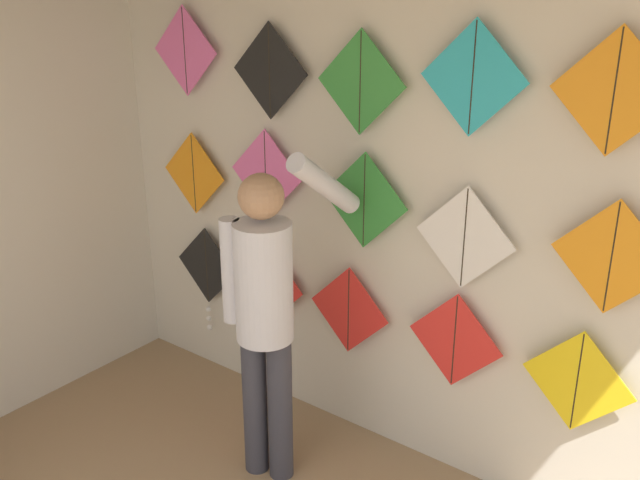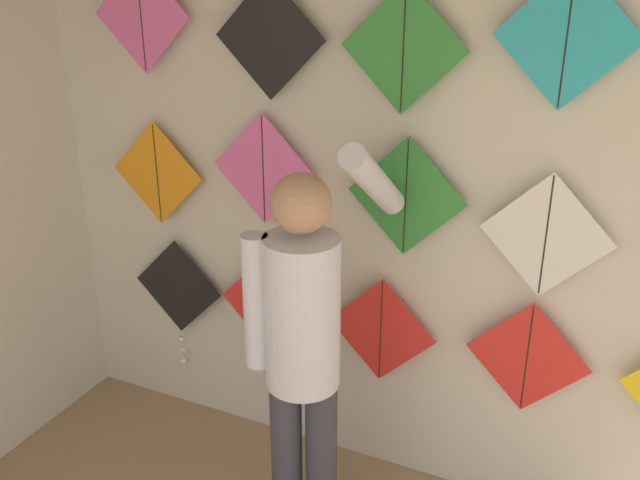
{
  "view_description": "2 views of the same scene",
  "coord_description": "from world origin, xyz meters",
  "px_view_note": "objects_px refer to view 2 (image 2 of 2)",
  "views": [
    {
      "loc": [
        2.04,
        0.3,
        2.65
      ],
      "look_at": [
        -0.08,
        3.11,
        1.31
      ],
      "focal_mm": 40.0,
      "sensor_mm": 36.0,
      "label": 1
    },
    {
      "loc": [
        0.92,
        0.57,
        2.51
      ],
      "look_at": [
        -0.26,
        3.11,
        1.32
      ],
      "focal_mm": 40.0,
      "sensor_mm": 36.0,
      "label": 2
    }
  ],
  "objects_px": {
    "kite_7": "(406,197)",
    "kite_8": "(546,236)",
    "shopkeeper": "(304,339)",
    "kite_5": "(157,174)",
    "kite_2": "(381,330)",
    "kite_13": "(567,37)",
    "kite_3": "(527,358)",
    "kite_12": "(404,48)",
    "kite_1": "(268,304)",
    "kite_10": "(141,15)",
    "kite_11": "(269,38)",
    "kite_6": "(264,169)",
    "kite_0": "(178,294)"
  },
  "relations": [
    {
      "from": "kite_7",
      "to": "kite_8",
      "type": "bearing_deg",
      "value": 0.0
    },
    {
      "from": "shopkeeper",
      "to": "kite_5",
      "type": "xyz_separation_m",
      "value": [
        -1.11,
        0.58,
        0.37
      ]
    },
    {
      "from": "kite_2",
      "to": "kite_13",
      "type": "bearing_deg",
      "value": 0.0
    },
    {
      "from": "kite_3",
      "to": "kite_12",
      "type": "bearing_deg",
      "value": 180.0
    },
    {
      "from": "kite_1",
      "to": "kite_10",
      "type": "relative_size",
      "value": 1.0
    },
    {
      "from": "kite_7",
      "to": "kite_8",
      "type": "height_order",
      "value": "kite_7"
    },
    {
      "from": "kite_5",
      "to": "kite_3",
      "type": "bearing_deg",
      "value": 0.0
    },
    {
      "from": "kite_2",
      "to": "kite_5",
      "type": "xyz_separation_m",
      "value": [
        -1.23,
        0.0,
        0.61
      ]
    },
    {
      "from": "kite_11",
      "to": "kite_13",
      "type": "xyz_separation_m",
      "value": [
        1.22,
        0.0,
        0.07
      ]
    },
    {
      "from": "kite_10",
      "to": "kite_12",
      "type": "distance_m",
      "value": 1.29
    },
    {
      "from": "kite_3",
      "to": "kite_6",
      "type": "xyz_separation_m",
      "value": [
        -1.28,
        0.0,
        0.68
      ]
    },
    {
      "from": "kite_0",
      "to": "kite_12",
      "type": "bearing_deg",
      "value": 0.05
    },
    {
      "from": "kite_1",
      "to": "kite_8",
      "type": "xyz_separation_m",
      "value": [
        1.29,
        0.0,
        0.6
      ]
    },
    {
      "from": "kite_5",
      "to": "kite_1",
      "type": "bearing_deg",
      "value": 0.0
    },
    {
      "from": "kite_2",
      "to": "kite_3",
      "type": "bearing_deg",
      "value": 0.0
    },
    {
      "from": "kite_0",
      "to": "kite_12",
      "type": "xyz_separation_m",
      "value": [
        1.21,
        0.0,
        1.36
      ]
    },
    {
      "from": "kite_6",
      "to": "kite_11",
      "type": "bearing_deg",
      "value": 0.0
    },
    {
      "from": "kite_3",
      "to": "kite_5",
      "type": "bearing_deg",
      "value": 180.0
    },
    {
      "from": "kite_5",
      "to": "kite_8",
      "type": "xyz_separation_m",
      "value": [
        1.91,
        0.0,
        -0.01
      ]
    },
    {
      "from": "kite_10",
      "to": "kite_5",
      "type": "bearing_deg",
      "value": 0.0
    },
    {
      "from": "kite_1",
      "to": "kite_6",
      "type": "bearing_deg",
      "value": 180.0
    },
    {
      "from": "kite_3",
      "to": "kite_12",
      "type": "distance_m",
      "value": 1.42
    },
    {
      "from": "kite_8",
      "to": "kite_10",
      "type": "distance_m",
      "value": 2.07
    },
    {
      "from": "kite_5",
      "to": "kite_10",
      "type": "height_order",
      "value": "kite_10"
    },
    {
      "from": "kite_1",
      "to": "kite_2",
      "type": "height_order",
      "value": "kite_1"
    },
    {
      "from": "shopkeeper",
      "to": "kite_1",
      "type": "distance_m",
      "value": 0.79
    },
    {
      "from": "kite_1",
      "to": "kite_6",
      "type": "relative_size",
      "value": 1.0
    },
    {
      "from": "shopkeeper",
      "to": "kite_1",
      "type": "height_order",
      "value": "shopkeeper"
    },
    {
      "from": "kite_12",
      "to": "kite_13",
      "type": "bearing_deg",
      "value": 0.0
    },
    {
      "from": "shopkeeper",
      "to": "kite_12",
      "type": "height_order",
      "value": "kite_12"
    },
    {
      "from": "kite_1",
      "to": "kite_0",
      "type": "bearing_deg",
      "value": -179.89
    },
    {
      "from": "kite_13",
      "to": "kite_3",
      "type": "bearing_deg",
      "value": 0.0
    },
    {
      "from": "kite_8",
      "to": "kite_13",
      "type": "distance_m",
      "value": 0.77
    },
    {
      "from": "kite_3",
      "to": "kite_5",
      "type": "xyz_separation_m",
      "value": [
        -1.9,
        0.0,
        0.58
      ]
    },
    {
      "from": "kite_5",
      "to": "shopkeeper",
      "type": "bearing_deg",
      "value": -27.58
    },
    {
      "from": "kite_1",
      "to": "kite_6",
      "type": "xyz_separation_m",
      "value": [
        -0.0,
        0.0,
        0.71
      ]
    },
    {
      "from": "kite_11",
      "to": "kite_12",
      "type": "relative_size",
      "value": 1.0
    },
    {
      "from": "shopkeeper",
      "to": "kite_0",
      "type": "height_order",
      "value": "shopkeeper"
    },
    {
      "from": "shopkeeper",
      "to": "kite_3",
      "type": "xyz_separation_m",
      "value": [
        0.79,
        0.58,
        -0.21
      ]
    },
    {
      "from": "kite_10",
      "to": "kite_1",
      "type": "bearing_deg",
      "value": 0.0
    },
    {
      "from": "kite_0",
      "to": "kite_13",
      "type": "bearing_deg",
      "value": 0.03
    },
    {
      "from": "kite_1",
      "to": "kite_11",
      "type": "bearing_deg",
      "value": 0.0
    },
    {
      "from": "kite_2",
      "to": "kite_11",
      "type": "relative_size",
      "value": 1.0
    },
    {
      "from": "shopkeeper",
      "to": "kite_11",
      "type": "distance_m",
      "value": 1.3
    },
    {
      "from": "kite_11",
      "to": "kite_1",
      "type": "bearing_deg",
      "value": 180.0
    },
    {
      "from": "shopkeeper",
      "to": "kite_7",
      "type": "height_order",
      "value": "shopkeeper"
    },
    {
      "from": "kite_11",
      "to": "kite_12",
      "type": "distance_m",
      "value": 0.61
    },
    {
      "from": "shopkeeper",
      "to": "kite_10",
      "type": "xyz_separation_m",
      "value": [
        -1.12,
        0.58,
        1.14
      ]
    },
    {
      "from": "kite_5",
      "to": "kite_6",
      "type": "distance_m",
      "value": 0.63
    },
    {
      "from": "kite_2",
      "to": "kite_12",
      "type": "bearing_deg",
      "value": 0.0
    }
  ]
}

